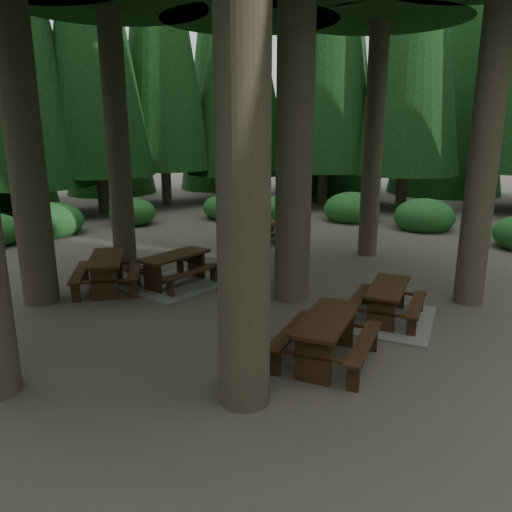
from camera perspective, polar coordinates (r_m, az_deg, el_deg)
ground at (r=11.63m, az=1.66°, el=-5.79°), size 80.00×80.00×0.00m
picnic_table_a at (r=11.11m, az=14.69°, el=-5.82°), size 2.96×2.82×0.78m
picnic_table_b at (r=13.16m, az=-16.67°, el=-1.31°), size 2.31×2.50×0.87m
picnic_table_c at (r=13.22m, az=-9.17°, el=-2.09°), size 2.93×2.63×0.83m
picnic_table_d at (r=17.98m, az=1.31°, el=3.18°), size 1.64×1.33×0.71m
picnic_table_e at (r=8.90m, az=8.07°, el=-8.65°), size 2.51×2.38×0.86m
shrub_ring at (r=12.47m, az=2.14°, el=-2.41°), size 23.86×24.64×1.49m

